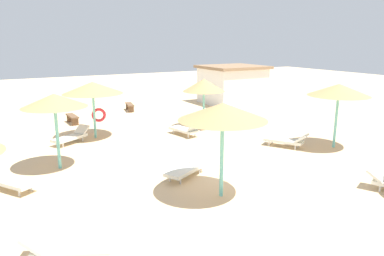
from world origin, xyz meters
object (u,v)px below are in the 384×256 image
object	(u,v)px
lounger_1	(72,136)
parasol_0	(223,112)
lounger_0	(187,168)
parasol_5	(339,90)
lounger_6	(186,129)
parasol_3	(54,101)
parasol_6	(204,85)
bench_1	(72,118)
beach_cabana	(232,84)
lounger_5	(287,140)
lounger_3	(9,180)
parasol_1	(93,88)
lounger_4	(66,248)
bench_0	(130,106)

from	to	relation	value
lounger_1	parasol_0	bearing A→B (deg)	-71.38
lounger_0	parasol_5	bearing A→B (deg)	-0.09
parasol_0	lounger_6	world-z (taller)	parasol_0
parasol_3	parasol_6	size ratio (longest dim) A/B	1.05
lounger_1	bench_1	bearing A→B (deg)	78.34
parasol_5	lounger_6	xyz separation A→B (m)	(-4.92, 5.06, -2.27)
parasol_0	lounger_0	bearing A→B (deg)	93.52
lounger_6	beach_cabana	bearing A→B (deg)	42.12
parasol_0	lounger_5	distance (m)	6.74
lounger_0	lounger_3	bearing A→B (deg)	162.77
lounger_0	parasol_6	bearing A→B (deg)	54.83
parasol_1	lounger_4	bearing A→B (deg)	-107.82
lounger_1	bench_1	world-z (taller)	lounger_1
parasol_6	lounger_4	size ratio (longest dim) A/B	1.36
parasol_6	bench_1	bearing A→B (deg)	142.93
lounger_0	lounger_1	xyz separation A→B (m)	(-2.72, 6.44, 0.00)
parasol_0	parasol_6	distance (m)	9.01
lounger_0	lounger_6	distance (m)	5.68
bench_0	bench_1	world-z (taller)	same
lounger_4	lounger_1	bearing A→B (deg)	78.18
parasol_6	parasol_3	bearing A→B (deg)	-159.96
lounger_3	lounger_6	world-z (taller)	lounger_3
lounger_3	lounger_0	bearing A→B (deg)	-17.23
lounger_3	lounger_4	distance (m)	5.07
lounger_3	bench_1	distance (m)	9.64
beach_cabana	lounger_5	bearing A→B (deg)	-112.89
lounger_3	lounger_5	size ratio (longest dim) A/B	0.97
parasol_0	parasol_5	xyz separation A→B (m)	(7.40, 1.99, -0.07)
parasol_5	lounger_4	world-z (taller)	parasol_5
parasol_0	parasol_5	distance (m)	7.66
lounger_6	bench_0	distance (m)	7.69
lounger_4	lounger_6	distance (m)	11.09
lounger_5	lounger_1	bearing A→B (deg)	147.20
bench_1	beach_cabana	world-z (taller)	beach_cabana
parasol_5	bench_0	size ratio (longest dim) A/B	1.86
parasol_6	lounger_5	xyz separation A→B (m)	(1.42, -4.97, -2.04)
lounger_5	parasol_5	bearing A→B (deg)	-29.46
parasol_1	parasol_6	xyz separation A→B (m)	(5.73, -0.87, -0.10)
lounger_1	beach_cabana	xyz separation A→B (m)	(13.01, 5.55, 1.12)
parasol_1	lounger_5	distance (m)	9.48
parasol_3	lounger_3	size ratio (longest dim) A/B	1.49
lounger_5	parasol_1	bearing A→B (deg)	140.76
parasol_0	beach_cabana	size ratio (longest dim) A/B	0.66
parasol_3	lounger_4	size ratio (longest dim) A/B	1.43
parasol_3	parasol_1	bearing A→B (deg)	58.45
parasol_6	lounger_5	world-z (taller)	parasol_6
parasol_1	lounger_1	bearing A→B (deg)	-160.22
lounger_0	lounger_3	xyz separation A→B (m)	(-5.62, 1.74, 0.01)
parasol_5	lounger_0	xyz separation A→B (m)	(-7.52, 0.01, -2.28)
lounger_3	lounger_4	size ratio (longest dim) A/B	0.96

